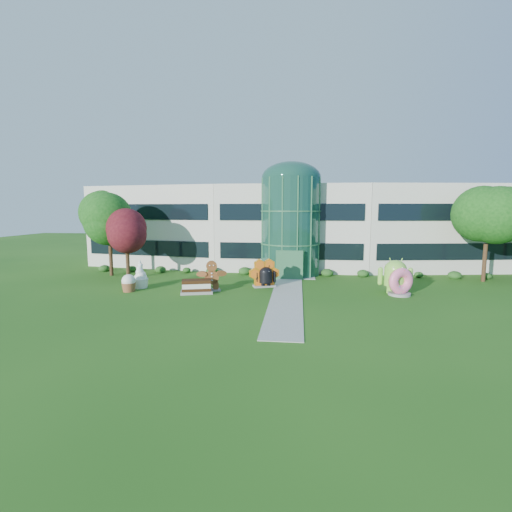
# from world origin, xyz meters

# --- Properties ---
(ground) EXTENTS (140.00, 140.00, 0.00)m
(ground) POSITION_xyz_m (0.00, 0.00, 0.00)
(ground) COLOR #215114
(ground) RESTS_ON ground
(building) EXTENTS (46.00, 15.00, 9.30)m
(building) POSITION_xyz_m (0.00, 18.00, 4.65)
(building) COLOR beige
(building) RESTS_ON ground
(atrium) EXTENTS (6.00, 6.00, 9.80)m
(atrium) POSITION_xyz_m (0.00, 12.00, 4.90)
(atrium) COLOR #194738
(atrium) RESTS_ON ground
(walkway) EXTENTS (2.40, 20.00, 0.04)m
(walkway) POSITION_xyz_m (0.00, 2.00, 0.02)
(walkway) COLOR #9E9E93
(walkway) RESTS_ON ground
(tree_red) EXTENTS (4.00, 4.00, 6.00)m
(tree_red) POSITION_xyz_m (-15.50, 7.50, 3.00)
(tree_red) COLOR #3F0C14
(tree_red) RESTS_ON ground
(trees_backdrop) EXTENTS (52.00, 8.00, 8.40)m
(trees_backdrop) POSITION_xyz_m (0.00, 13.00, 4.20)
(trees_backdrop) COLOR #114411
(trees_backdrop) RESTS_ON ground
(android_green) EXTENTS (2.85, 1.96, 3.15)m
(android_green) POSITION_xyz_m (8.56, 4.05, 1.58)
(android_green) COLOR #82CD41
(android_green) RESTS_ON ground
(android_black) EXTENTS (2.08, 1.62, 2.10)m
(android_black) POSITION_xyz_m (-1.93, 5.12, 1.05)
(android_black) COLOR black
(android_black) RESTS_ON ground
(donut) EXTENTS (2.36, 1.80, 2.22)m
(donut) POSITION_xyz_m (8.77, 3.37, 1.11)
(donut) COLOR pink
(donut) RESTS_ON ground
(gingerbread) EXTENTS (2.93, 1.83, 2.53)m
(gingerbread) POSITION_xyz_m (-6.25, 3.32, 1.26)
(gingerbread) COLOR brown
(gingerbread) RESTS_ON ground
(ice_cream_sandwich) EXTENTS (2.76, 1.87, 1.12)m
(ice_cream_sandwich) POSITION_xyz_m (-7.22, 2.18, 0.56)
(ice_cream_sandwich) COLOR #321C0B
(ice_cream_sandwich) RESTS_ON ground
(honeycomb) EXTENTS (2.98, 1.93, 2.20)m
(honeycomb) POSITION_xyz_m (-2.07, 5.29, 1.10)
(honeycomb) COLOR orange
(honeycomb) RESTS_ON ground
(froyo) EXTENTS (1.43, 1.43, 2.43)m
(froyo) POSITION_xyz_m (-12.57, 3.68, 1.21)
(froyo) COLOR white
(froyo) RESTS_ON ground
(cupcake) EXTENTS (1.29, 1.29, 1.44)m
(cupcake) POSITION_xyz_m (-12.92, 2.19, 0.72)
(cupcake) COLOR white
(cupcake) RESTS_ON ground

